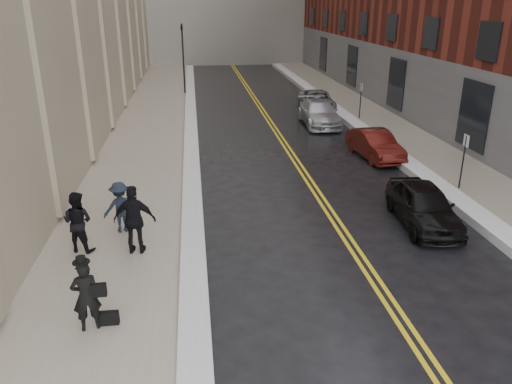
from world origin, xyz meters
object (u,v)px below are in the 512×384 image
object	(u,v)px
car_silver_far	(317,101)
pedestrian_b	(120,207)
car_black	(424,205)
pedestrian_a	(78,222)
car_maroon	(375,145)
pedestrian_main	(86,296)
car_silver_near	(319,113)
pedestrian_c	(135,220)

from	to	relation	value
car_silver_far	pedestrian_b	bearing A→B (deg)	-114.59
car_black	pedestrian_a	xyz separation A→B (m)	(-10.57, -0.75, 0.36)
car_maroon	pedestrian_b	distance (m)	12.57
pedestrian_a	pedestrian_b	size ratio (longest dim) A/B	1.11
car_maroon	car_silver_far	world-z (taller)	car_silver_far
pedestrian_main	pedestrian_a	size ratio (longest dim) A/B	0.92
car_silver_near	pedestrian_b	world-z (taller)	pedestrian_b
car_maroon	pedestrian_a	distance (m)	14.05
pedestrian_b	car_silver_far	bearing A→B (deg)	-137.73
car_black	car_maroon	bearing A→B (deg)	86.96
car_maroon	pedestrian_a	world-z (taller)	pedestrian_a
car_silver_far	car_silver_near	bearing A→B (deg)	-95.73
car_silver_far	pedestrian_b	xyz separation A→B (m)	(-10.37, -17.43, 0.31)
car_maroon	pedestrian_c	bearing A→B (deg)	-145.56
car_silver_far	pedestrian_c	xyz separation A→B (m)	(-9.78, -18.91, 0.51)
car_silver_far	pedestrian_a	size ratio (longest dim) A/B	2.59
car_silver_far	pedestrian_main	distance (m)	24.71
car_black	pedestrian_c	distance (m)	9.04
car_silver_far	pedestrian_main	world-z (taller)	pedestrian_main
car_black	pedestrian_b	world-z (taller)	pedestrian_b
pedestrian_a	car_black	bearing A→B (deg)	-155.91
car_black	pedestrian_main	world-z (taller)	pedestrian_main
car_silver_near	car_silver_far	distance (m)	3.98
pedestrian_a	pedestrian_c	bearing A→B (deg)	-171.64
pedestrian_b	pedestrian_c	bearing A→B (deg)	94.87
car_silver_far	pedestrian_b	size ratio (longest dim) A/B	2.87
pedestrian_b	pedestrian_a	bearing A→B (deg)	31.25
car_maroon	pedestrian_a	xyz separation A→B (m)	(-11.56, -7.98, 0.40)
car_silver_far	pedestrian_main	bearing A→B (deg)	-108.92
car_silver_near	pedestrian_main	xyz separation A→B (m)	(-9.66, -18.48, 0.28)
car_silver_near	pedestrian_c	distance (m)	17.49
car_maroon	car_silver_near	distance (m)	6.77
car_black	car_maroon	size ratio (longest dim) A/B	1.02
car_black	pedestrian_b	bearing A→B (deg)	-177.66
car_black	car_silver_near	distance (m)	13.94
pedestrian_a	pedestrian_c	distance (m)	1.65
pedestrian_a	pedestrian_c	world-z (taller)	pedestrian_c
car_silver_far	pedestrian_c	world-z (taller)	pedestrian_c
car_silver_near	car_silver_far	xyz separation A→B (m)	(0.82, 3.89, -0.05)
car_silver_near	pedestrian_a	world-z (taller)	pedestrian_a
pedestrian_main	pedestrian_a	distance (m)	3.91
pedestrian_a	pedestrian_c	size ratio (longest dim) A/B	0.89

